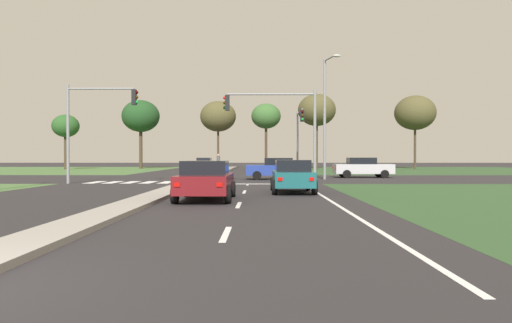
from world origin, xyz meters
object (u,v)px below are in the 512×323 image
(treeline_near, at_px, (66,127))
(treeline_fifth, at_px, (317,110))
(car_white_fourth, at_px, (204,164))
(pedestrian_at_median, at_px, (218,161))
(car_teal_near, at_px, (292,176))
(traffic_signal_far_right, at_px, (299,130))
(treeline_fourth, at_px, (266,116))
(treeline_sixth, at_px, (415,113))
(treeline_second, at_px, (141,116))
(car_blue_second, at_px, (277,168))
(treeline_third, at_px, (218,117))
(car_maroon_third, at_px, (206,180))
(car_silver_fifth, at_px, (363,167))
(street_lamp_second, at_px, (326,112))
(traffic_signal_near_left, at_px, (92,116))
(traffic_signal_near_right, at_px, (281,118))

(treeline_near, height_order, treeline_fifth, treeline_fifth)
(car_white_fourth, bearing_deg, pedestrian_at_median, 106.46)
(car_teal_near, distance_m, traffic_signal_far_right, 18.98)
(treeline_fourth, relative_size, treeline_sixth, 0.91)
(treeline_second, bearing_deg, pedestrian_at_median, -55.59)
(treeline_second, bearing_deg, treeline_fourth, -1.26)
(car_blue_second, bearing_deg, treeline_third, 12.46)
(car_maroon_third, height_order, pedestrian_at_median, pedestrian_at_median)
(car_silver_fifth, distance_m, treeline_fourth, 29.95)
(car_white_fourth, height_order, treeline_fifth, treeline_fifth)
(street_lamp_second, distance_m, treeline_third, 34.29)
(car_silver_fifth, distance_m, treeline_second, 38.63)
(car_teal_near, height_order, traffic_signal_near_left, traffic_signal_near_left)
(treeline_second, bearing_deg, car_teal_near, -67.62)
(car_blue_second, distance_m, traffic_signal_near_right, 6.35)
(treeline_sixth, bearing_deg, traffic_signal_near_right, -119.30)
(car_blue_second, height_order, treeline_third, treeline_third)
(street_lamp_second, bearing_deg, traffic_signal_near_left, -160.20)
(car_teal_near, xyz_separation_m, street_lamp_second, (3.32, 12.64, 4.19))
(treeline_sixth, bearing_deg, car_maroon_third, -116.59)
(pedestrian_at_median, relative_size, treeline_sixth, 0.18)
(treeline_second, bearing_deg, traffic_signal_near_left, -80.10)
(car_blue_second, relative_size, car_silver_fifth, 0.96)
(car_silver_fifth, bearing_deg, treeline_fifth, -179.27)
(car_maroon_third, distance_m, treeline_third, 49.52)
(car_maroon_third, bearing_deg, treeline_second, 106.99)
(treeline_third, xyz_separation_m, treeline_fifth, (13.79, -2.12, 0.68))
(traffic_signal_far_right, height_order, treeline_sixth, treeline_sixth)
(pedestrian_at_median, height_order, treeline_near, treeline_near)
(car_silver_fifth, relative_size, traffic_signal_near_right, 0.81)
(pedestrian_at_median, distance_m, treeline_near, 26.46)
(treeline_third, height_order, treeline_fifth, treeline_fifth)
(treeline_second, bearing_deg, treeline_sixth, -2.43)
(car_teal_near, relative_size, treeline_near, 0.58)
(car_white_fourth, xyz_separation_m, car_silver_fifth, (14.85, -18.56, 0.02))
(traffic_signal_near_left, distance_m, treeline_fifth, 40.32)
(street_lamp_second, xyz_separation_m, treeline_fifth, (3.03, 30.34, 3.13))
(car_teal_near, bearing_deg, traffic_signal_near_right, 91.67)
(traffic_signal_far_right, bearing_deg, traffic_signal_near_left, -140.17)
(car_silver_fifth, xyz_separation_m, treeline_fifth, (-0.35, 27.22, 7.27))
(traffic_signal_near_left, height_order, treeline_sixth, treeline_sixth)
(car_white_fourth, relative_size, treeline_near, 0.60)
(traffic_signal_near_right, bearing_deg, treeline_sixth, 60.70)
(street_lamp_second, height_order, treeline_sixth, treeline_sixth)
(car_teal_near, height_order, car_blue_second, car_blue_second)
(car_blue_second, distance_m, car_white_fourth, 23.04)
(traffic_signal_near_right, distance_m, treeline_fifth, 36.61)
(car_white_fourth, distance_m, street_lamp_second, 24.88)
(car_teal_near, xyz_separation_m, traffic_signal_near_right, (-0.21, 7.20, 3.25))
(street_lamp_second, bearing_deg, car_white_fourth, 117.88)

